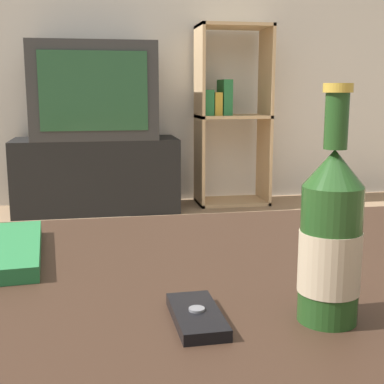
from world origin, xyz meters
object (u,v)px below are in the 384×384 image
Objects in this scene: bookshelf at (229,113)px; beer_bottle at (331,239)px; tv_stand at (97,175)px; cell_phone at (197,316)px; television at (94,91)px.

bookshelf is 4.31× the size of beer_bottle.
tv_stand is 0.96m from bookshelf.
cell_phone is at bearing 171.63° from beer_bottle.
tv_stand is 2.85m from cell_phone.
television reaches higher than beer_bottle.
tv_stand is 0.87× the size of bookshelf.
television is 0.89m from bookshelf.
cell_phone is (0.10, -2.84, 0.27)m from tv_stand.
cell_phone is (-0.15, 0.02, -0.09)m from beer_bottle.
beer_bottle reaches higher than cell_phone.
beer_bottle is at bearing -84.90° from tv_stand.
television is at bearing 95.11° from beer_bottle.
cell_phone is (0.10, -2.83, -0.25)m from television.
cell_phone reaches higher than tv_stand.
television is 2.78× the size of beer_bottle.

